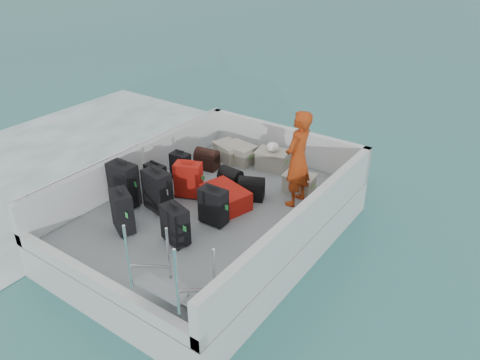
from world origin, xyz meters
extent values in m
plane|color=#1C6364|center=(0.00, 0.00, 0.00)|extent=(160.00, 160.00, 0.00)
plane|color=white|center=(-4.80, 0.00, 0.00)|extent=(10.00, 10.00, 0.00)
cube|color=silver|center=(0.00, 0.00, 0.30)|extent=(3.60, 5.00, 0.60)
cube|color=gray|center=(0.00, 0.00, 0.61)|extent=(3.30, 4.70, 0.02)
cube|color=silver|center=(-1.73, 0.00, 0.97)|extent=(0.14, 5.00, 0.70)
cube|color=silver|center=(1.73, 0.00, 0.97)|extent=(0.14, 5.00, 0.70)
cube|color=silver|center=(0.00, 2.43, 0.97)|extent=(3.60, 0.14, 0.70)
cube|color=silver|center=(0.00, -2.43, 0.72)|extent=(3.60, 0.14, 0.20)
cylinder|color=silver|center=(-1.73, 0.00, 1.37)|extent=(0.04, 4.80, 0.04)
cube|color=black|center=(-1.32, -0.72, 1.01)|extent=(0.51, 0.29, 0.78)
cube|color=black|center=(-1.15, -0.14, 0.90)|extent=(0.39, 0.24, 0.57)
cube|color=black|center=(-1.15, 0.53, 0.89)|extent=(0.38, 0.24, 0.53)
cube|color=black|center=(-0.75, -1.28, 0.96)|extent=(0.52, 0.43, 0.68)
cube|color=black|center=(-0.73, -0.52, 0.98)|extent=(0.53, 0.37, 0.72)
cube|color=#B31C0D|center=(-0.61, 0.13, 0.94)|extent=(0.53, 0.43, 0.64)
cube|color=black|center=(0.14, -1.05, 0.93)|extent=(0.50, 0.37, 0.62)
cube|color=black|center=(0.29, -0.30, 0.93)|extent=(0.45, 0.26, 0.62)
cube|color=#B31C0D|center=(0.12, 0.24, 0.78)|extent=(0.95, 0.76, 0.33)
cube|color=#9A9786|center=(-0.91, 1.73, 0.79)|extent=(0.65, 0.53, 0.34)
cube|color=#9A9786|center=(-0.66, 1.76, 0.80)|extent=(0.63, 0.48, 0.35)
cube|color=#9A9786|center=(0.04, 1.90, 0.80)|extent=(0.65, 0.51, 0.35)
cube|color=#9A9786|center=(0.92, 1.40, 0.78)|extent=(0.55, 0.40, 0.31)
ellipsoid|color=yellow|center=(1.45, 2.20, 0.73)|extent=(0.28, 0.26, 0.22)
ellipsoid|color=white|center=(0.04, 1.90, 1.06)|extent=(0.24, 0.24, 0.18)
imported|color=#DF4714|center=(1.05, 1.03, 1.46)|extent=(0.41, 0.63, 1.69)
camera|label=1|loc=(4.31, -5.26, 4.88)|focal=35.00mm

